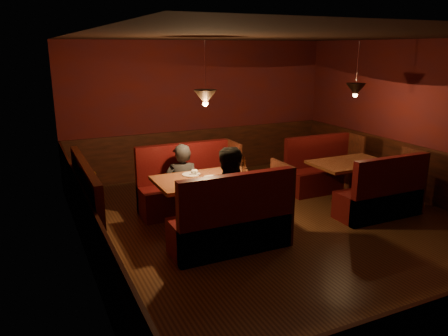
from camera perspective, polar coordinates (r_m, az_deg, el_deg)
name	(u,v)px	position (r m, az deg, el deg)	size (l,w,h in m)	color
room	(271,165)	(6.57, 6.22, 0.39)	(6.02, 7.02, 2.92)	#381E10
main_table	(207,189)	(6.73, -2.19, -2.80)	(1.55, 0.94, 1.09)	#4F2511
main_bench_far	(189,190)	(7.60, -4.65, -2.83)	(1.71, 0.61, 1.16)	#3B0304
main_bench_near	(234,226)	(6.08, 1.27, -7.57)	(1.71, 0.61, 1.16)	#3B0304
second_table	(349,172)	(8.20, 16.01, -0.57)	(1.37, 0.87, 0.77)	#4F2511
second_bench_far	(322,173)	(8.88, 12.64, -0.65)	(1.51, 0.57, 1.08)	#3B0304
second_bench_near	(383,198)	(7.72, 20.01, -3.67)	(1.51, 0.57, 1.08)	#3B0304
diner_a	(182,170)	(7.22, -5.54, -0.30)	(0.58, 0.38, 1.60)	black
diner_b	(233,183)	(6.23, 1.22, -2.02)	(0.85, 0.67, 1.76)	black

